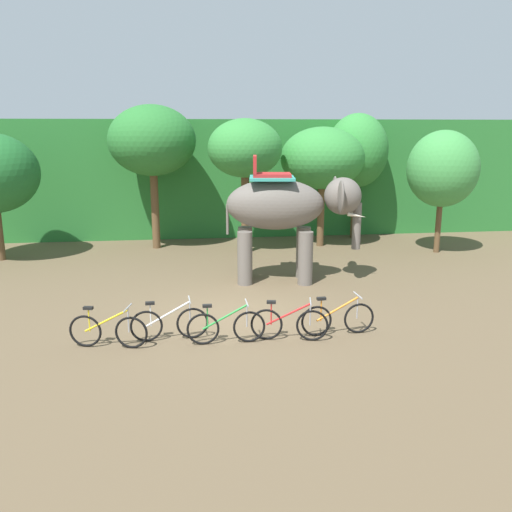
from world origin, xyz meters
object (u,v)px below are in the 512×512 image
tree_left (152,141)px  tree_far_left (357,151)px  tree_center_right (245,149)px  bike_red (289,324)px  bike_white (169,323)px  bike_green (226,327)px  tree_center (322,159)px  bike_yellow (108,330)px  bike_orange (338,318)px  elephant (286,209)px  tree_center_left (443,169)px

tree_left → tree_far_left: tree_left is taller
tree_center_right → bike_red: bearing=-89.6°
bike_white → bike_red: 2.63m
bike_white → bike_green: 1.27m
tree_center → tree_far_left: (1.82, 1.41, 0.20)m
bike_yellow → tree_center_right: bearing=66.0°
tree_left → bike_white: (0.81, -9.51, -3.70)m
bike_green → bike_orange: bearing=4.6°
elephant → bike_red: bearing=-99.2°
tree_left → tree_far_left: bearing=7.0°
tree_far_left → bike_white: tree_far_left is taller
tree_center_right → tree_far_left: size_ratio=0.95×
tree_center_left → bike_red: bearing=-132.3°
bike_yellow → bike_white: 1.31m
elephant → tree_center_right: bearing=101.6°
tree_center_left → bike_orange: (-5.95, -7.61, -2.72)m
tree_left → tree_center: tree_left is taller
tree_center_right → bike_yellow: tree_center_right is taller
elephant → bike_green: 5.47m
tree_center_right → tree_center_left: size_ratio=1.09×
bike_yellow → tree_far_left: bearing=51.1°
tree_far_left → bike_red: (-4.83, -10.87, -3.23)m
tree_center_right → bike_red: size_ratio=2.90×
tree_center_right → bike_orange: 9.22m
bike_white → bike_green: size_ratio=1.00×
tree_center → bike_yellow: (-6.90, -9.39, -3.03)m
tree_center → bike_orange: (-1.86, -9.27, -3.03)m
tree_center_right → bike_yellow: bearing=-114.0°
tree_far_left → bike_orange: bearing=-109.0°
tree_far_left → bike_green: size_ratio=3.02×
elephant → bike_orange: elephant is taller
tree_center → bike_red: tree_center is taller
bike_orange → tree_center_right: bearing=98.1°
tree_far_left → bike_yellow: (-8.71, -10.80, -3.23)m
bike_white → tree_left: bearing=94.9°
tree_center_right → tree_center_left: tree_center_right is taller
tree_center_right → bike_green: 9.42m
tree_center_right → tree_far_left: (4.88, 2.20, -0.19)m
bike_orange → bike_green: bearing=-175.4°
tree_far_left → tree_center_left: size_ratio=1.15×
bike_green → elephant: bearing=65.4°
tree_center → bike_green: (-4.40, -9.47, -3.03)m
tree_center_right → tree_center: tree_center_right is taller
tree_far_left → bike_white: (-7.44, -10.53, -3.23)m
tree_center_right → bike_red: (0.06, -8.67, -3.43)m
tree_center → elephant: size_ratio=1.09×
bike_white → bike_orange: same height
bike_yellow → bike_white: bearing=11.9°
tree_center_left → bike_green: size_ratio=2.63×
bike_white → bike_red: size_ratio=1.01×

